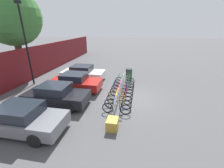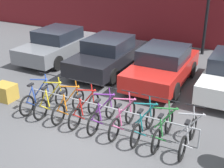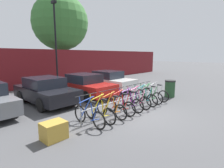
# 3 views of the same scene
# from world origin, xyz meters

# --- Properties ---
(ground_plane) EXTENTS (120.00, 120.00, 0.00)m
(ground_plane) POSITION_xyz_m (0.00, 0.00, 0.00)
(ground_plane) COLOR #4C4C4F
(hoarding_wall) EXTENTS (36.00, 0.16, 3.01)m
(hoarding_wall) POSITION_xyz_m (0.00, 9.50, 1.50)
(hoarding_wall) COLOR maroon
(hoarding_wall) RESTS_ON ground
(bike_rack) EXTENTS (5.36, 0.04, 0.57)m
(bike_rack) POSITION_xyz_m (0.10, 0.68, 0.50)
(bike_rack) COLOR gray
(bike_rack) RESTS_ON ground
(bicycle_blue) EXTENTS (0.68, 1.71, 1.05)m
(bicycle_blue) POSITION_xyz_m (-2.31, 0.53, 0.38)
(bicycle_blue) COLOR black
(bicycle_blue) RESTS_ON ground
(bicycle_yellow) EXTENTS (0.68, 1.71, 1.05)m
(bicycle_yellow) POSITION_xyz_m (-1.78, 0.53, 0.38)
(bicycle_yellow) COLOR black
(bicycle_yellow) RESTS_ON ground
(bicycle_orange) EXTENTS (0.68, 1.71, 1.05)m
(bicycle_orange) POSITION_xyz_m (-1.14, 0.53, 0.38)
(bicycle_orange) COLOR black
(bicycle_orange) RESTS_ON ground
(bicycle_red) EXTENTS (0.68, 1.71, 1.05)m
(bicycle_red) POSITION_xyz_m (-0.57, 0.53, 0.38)
(bicycle_red) COLOR black
(bicycle_red) RESTS_ON ground
(bicycle_purple) EXTENTS (0.68, 1.71, 1.05)m
(bicycle_purple) POSITION_xyz_m (0.03, 0.53, 0.38)
(bicycle_purple) COLOR black
(bicycle_purple) RESTS_ON ground
(bicycle_pink) EXTENTS (0.68, 1.71, 1.05)m
(bicycle_pink) POSITION_xyz_m (0.67, 0.53, 0.38)
(bicycle_pink) COLOR black
(bicycle_pink) RESTS_ON ground
(bicycle_teal) EXTENTS (0.68, 1.71, 1.05)m
(bicycle_teal) POSITION_xyz_m (1.29, 0.53, 0.38)
(bicycle_teal) COLOR black
(bicycle_teal) RESTS_ON ground
(bicycle_green) EXTENTS (0.68, 1.71, 1.05)m
(bicycle_green) POSITION_xyz_m (1.84, 0.53, 0.38)
(bicycle_green) COLOR black
(bicycle_green) RESTS_ON ground
(bicycle_silver) EXTENTS (0.68, 1.71, 1.05)m
(bicycle_silver) POSITION_xyz_m (2.50, 0.53, 0.38)
(bicycle_silver) COLOR black
(bicycle_silver) RESTS_ON ground
(car_black) EXTENTS (1.91, 4.06, 1.40)m
(car_black) POSITION_xyz_m (-1.92, 4.51, 0.69)
(car_black) COLOR black
(car_black) RESTS_ON ground
(car_red) EXTENTS (1.91, 3.99, 1.40)m
(car_red) POSITION_xyz_m (0.53, 4.26, 0.69)
(car_red) COLOR red
(car_red) RESTS_ON ground
(car_white) EXTENTS (1.91, 3.96, 1.40)m
(car_white) POSITION_xyz_m (3.00, 4.57, 0.69)
(car_white) COLOR silver
(car_white) RESTS_ON ground
(lamp_post) EXTENTS (0.24, 0.44, 6.60)m
(lamp_post) POSITION_xyz_m (1.14, 8.50, 3.66)
(lamp_post) COLOR black
(lamp_post) RESTS_ON ground
(trash_bin) EXTENTS (0.63, 0.63, 1.03)m
(trash_bin) POSITION_xyz_m (3.94, 0.28, 0.52)
(trash_bin) COLOR #234728
(trash_bin) RESTS_ON ground
(cargo_crate) EXTENTS (0.70, 0.56, 0.55)m
(cargo_crate) POSITION_xyz_m (-3.72, 0.51, 0.28)
(cargo_crate) COLOR #B28C33
(cargo_crate) RESTS_ON ground
(tree_behind_hoarding) EXTENTS (5.30, 5.30, 8.29)m
(tree_behind_hoarding) POSITION_xyz_m (3.36, 11.30, 5.60)
(tree_behind_hoarding) COLOR brown
(tree_behind_hoarding) RESTS_ON ground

